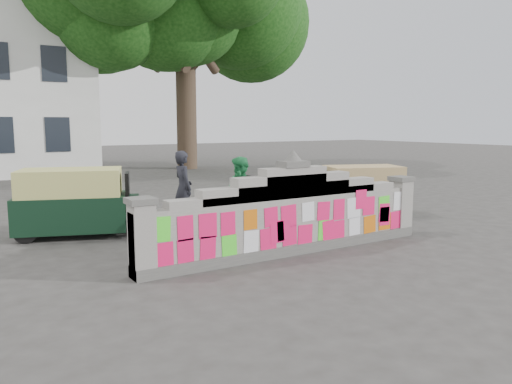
% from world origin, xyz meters
% --- Properties ---
extents(ground, '(100.00, 100.00, 0.00)m').
position_xyz_m(ground, '(0.00, 0.00, 0.00)').
color(ground, '#383533').
rests_on(ground, ground).
extents(parapet_wall, '(6.48, 0.44, 2.01)m').
position_xyz_m(parapet_wall, '(-0.00, -0.01, 0.75)').
color(parapet_wall, '#4C4C49').
rests_on(parapet_wall, ground).
extents(shade_tree, '(12.00, 10.00, 12.00)m').
position_xyz_m(shade_tree, '(6.00, 18.00, 8.94)').
color(shade_tree, '#38281E').
rests_on(shade_tree, ground).
extents(cyclist_bike, '(1.90, 0.75, 0.98)m').
position_xyz_m(cyclist_bike, '(-1.17, 2.50, 0.49)').
color(cyclist_bike, black).
rests_on(cyclist_bike, ground).
extents(cyclist_rider, '(0.43, 0.63, 1.67)m').
position_xyz_m(cyclist_rider, '(-1.17, 2.50, 0.83)').
color(cyclist_rider, black).
rests_on(cyclist_rider, ground).
extents(pedestrian, '(0.81, 0.96, 1.76)m').
position_xyz_m(pedestrian, '(0.07, 2.08, 0.88)').
color(pedestrian, '#299651').
rests_on(pedestrian, ground).
extents(rickshaw_left, '(2.80, 1.98, 1.51)m').
position_xyz_m(rickshaw_left, '(-3.21, 3.81, 0.78)').
color(rickshaw_left, black).
rests_on(rickshaw_left, ground).
extents(rickshaw_right, '(2.55, 1.82, 1.38)m').
position_xyz_m(rickshaw_right, '(3.83, 2.10, 0.71)').
color(rickshaw_right, black).
rests_on(rickshaw_right, ground).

